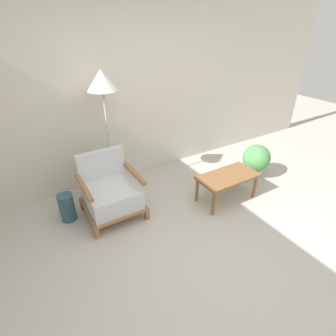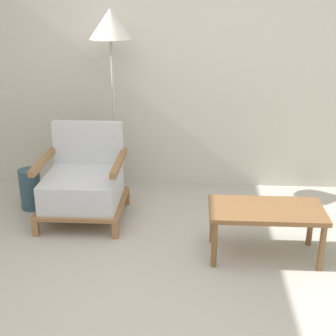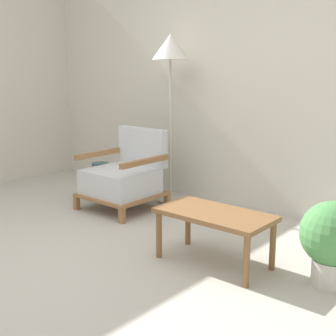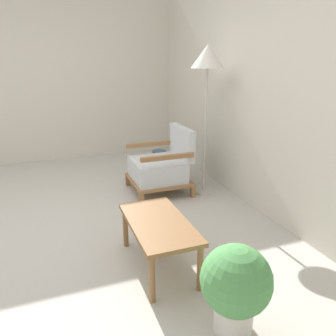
{
  "view_description": "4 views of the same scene",
  "coord_description": "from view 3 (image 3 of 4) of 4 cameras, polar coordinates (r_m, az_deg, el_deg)",
  "views": [
    {
      "loc": [
        -1.47,
        -1.37,
        2.23
      ],
      "look_at": [
        0.05,
        1.16,
        0.55
      ],
      "focal_mm": 28.0,
      "sensor_mm": 36.0,
      "label": 1
    },
    {
      "loc": [
        0.26,
        -2.29,
        1.87
      ],
      "look_at": [
        0.05,
        1.16,
        0.55
      ],
      "focal_mm": 50.0,
      "sensor_mm": 36.0,
      "label": 2
    },
    {
      "loc": [
        2.6,
        -1.84,
        1.41
      ],
      "look_at": [
        0.05,
        1.16,
        0.55
      ],
      "focal_mm": 50.0,
      "sensor_mm": 36.0,
      "label": 3
    },
    {
      "loc": [
        2.92,
        0.09,
        1.56
      ],
      "look_at": [
        0.05,
        1.16,
        0.55
      ],
      "focal_mm": 35.0,
      "sensor_mm": 36.0,
      "label": 4
    }
  ],
  "objects": [
    {
      "name": "floor_lamp",
      "position": [
        4.79,
        0.31,
        13.39
      ],
      "size": [
        0.37,
        0.37,
        1.73
      ],
      "color": "#B7B2A8",
      "rests_on": "ground_plane"
    },
    {
      "name": "vase",
      "position": [
        5.22,
        -8.19,
        -1.38
      ],
      "size": [
        0.19,
        0.19,
        0.37
      ],
      "primitive_type": "cylinder",
      "color": "#2D4C5B",
      "rests_on": "ground_plane"
    },
    {
      "name": "ground_plane",
      "position": [
        3.48,
        -13.44,
        -11.9
      ],
      "size": [
        14.0,
        14.0,
        0.0
      ],
      "primitive_type": "plane",
      "color": "#B7B2A8"
    },
    {
      "name": "potted_plant",
      "position": [
        3.22,
        19.39,
        -8.06
      ],
      "size": [
        0.42,
        0.42,
        0.57
      ],
      "color": "beige",
      "rests_on": "ground_plane"
    },
    {
      "name": "armchair",
      "position": [
        4.71,
        -5.39,
        -1.09
      ],
      "size": [
        0.7,
        0.69,
        0.79
      ],
      "color": "olive",
      "rests_on": "ground_plane"
    },
    {
      "name": "wall_back",
      "position": [
        4.8,
        7.64,
        11.48
      ],
      "size": [
        8.0,
        0.06,
        2.7
      ],
      "color": "beige",
      "rests_on": "ground_plane"
    },
    {
      "name": "coffee_table",
      "position": [
        3.38,
        5.69,
        -6.2
      ],
      "size": [
        0.83,
        0.43,
        0.39
      ],
      "color": "brown",
      "rests_on": "ground_plane"
    }
  ]
}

